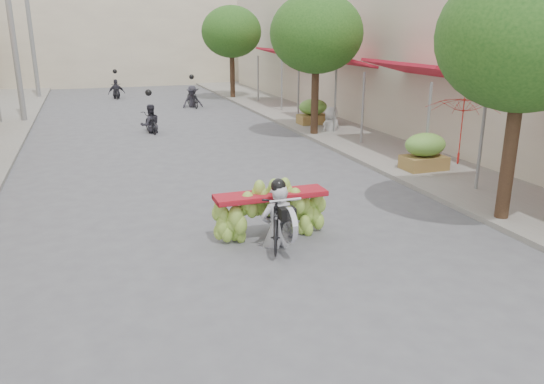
{
  "coord_description": "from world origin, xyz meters",
  "views": [
    {
      "loc": [
        -2.67,
        -4.44,
        3.95
      ],
      "look_at": [
        0.34,
        4.3,
        1.1
      ],
      "focal_mm": 35.0,
      "sensor_mm": 36.0,
      "label": 1
    }
  ],
  "objects": [
    {
      "name": "street_tree_near",
      "position": [
        5.4,
        4.0,
        3.78
      ],
      "size": [
        3.4,
        3.4,
        5.25
      ],
      "color": "#3A2719",
      "rests_on": "ground"
    },
    {
      "name": "produce_crate_far",
      "position": [
        6.2,
        16.0,
        0.71
      ],
      "size": [
        1.2,
        0.88,
        1.16
      ],
      "color": "olive",
      "rests_on": "ground"
    },
    {
      "name": "utility_pole_back",
      "position": [
        -5.4,
        30.0,
        4.03
      ],
      "size": [
        0.6,
        0.24,
        8.0
      ],
      "color": "slate",
      "rests_on": "ground"
    },
    {
      "name": "utility_pole_far",
      "position": [
        -5.4,
        21.0,
        4.03
      ],
      "size": [
        0.6,
        0.24,
        8.0
      ],
      "color": "slate",
      "rests_on": "ground"
    },
    {
      "name": "bg_motorbike_c",
      "position": [
        -1.03,
        28.43,
        0.83
      ],
      "size": [
        0.98,
        1.46,
        1.95
      ],
      "color": "black",
      "rests_on": "ground"
    },
    {
      "name": "market_umbrella",
      "position": [
        5.83,
        6.03,
        2.44
      ],
      "size": [
        2.4,
        2.4,
        1.68
      ],
      "rotation": [
        0.0,
        0.0,
        0.37
      ],
      "color": "red",
      "rests_on": "ground"
    },
    {
      "name": "far_building",
      "position": [
        0.0,
        38.0,
        3.5
      ],
      "size": [
        20.0,
        6.0,
        7.0
      ],
      "primitive_type": "cube",
      "color": "beige",
      "rests_on": "ground"
    },
    {
      "name": "sidewalk_right",
      "position": [
        7.0,
        15.0,
        0.06
      ],
      "size": [
        4.0,
        60.0,
        0.12
      ],
      "primitive_type": "cube",
      "color": "gray",
      "rests_on": "ground"
    },
    {
      "name": "banana_motorbike",
      "position": [
        0.49,
        4.55,
        0.73
      ],
      "size": [
        2.2,
        1.94,
        2.24
      ],
      "color": "black",
      "rests_on": "ground"
    },
    {
      "name": "street_tree_mid",
      "position": [
        5.4,
        14.0,
        3.78
      ],
      "size": [
        3.4,
        3.4,
        5.25
      ],
      "color": "#3A2719",
      "rests_on": "ground"
    },
    {
      "name": "bg_motorbike_a",
      "position": [
        -0.43,
        16.81,
        0.78
      ],
      "size": [
        0.85,
        1.48,
        1.95
      ],
      "color": "black",
      "rests_on": "ground"
    },
    {
      "name": "bg_motorbike_b",
      "position": [
        2.5,
        23.31,
        0.83
      ],
      "size": [
        1.12,
        1.86,
        1.95
      ],
      "color": "black",
      "rests_on": "ground"
    },
    {
      "name": "shophouse_row_right",
      "position": [
        11.99,
        14.0,
        3.0
      ],
      "size": [
        9.77,
        40.0,
        6.0
      ],
      "color": "#BEB39E",
      "rests_on": "ground"
    },
    {
      "name": "street_tree_far",
      "position": [
        5.4,
        26.0,
        3.78
      ],
      "size": [
        3.4,
        3.4,
        5.25
      ],
      "color": "#3A2719",
      "rests_on": "ground"
    },
    {
      "name": "produce_crate_mid",
      "position": [
        6.2,
        8.0,
        0.71
      ],
      "size": [
        1.2,
        0.88,
        1.16
      ],
      "color": "olive",
      "rests_on": "ground"
    },
    {
      "name": "pedestrian",
      "position": [
        6.29,
        14.37,
        1.06
      ],
      "size": [
        1.03,
        0.75,
        1.87
      ],
      "rotation": [
        0.0,
        0.0,
        3.38
      ],
      "color": "silver",
      "rests_on": "ground"
    }
  ]
}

